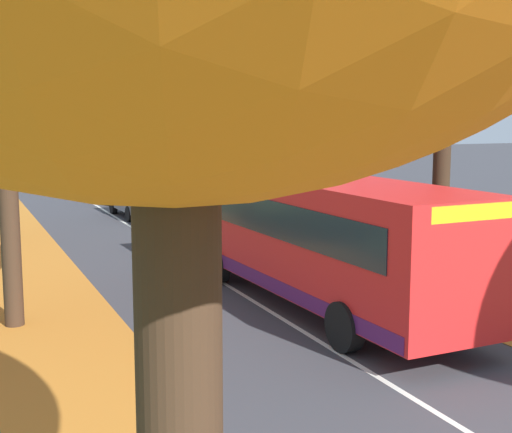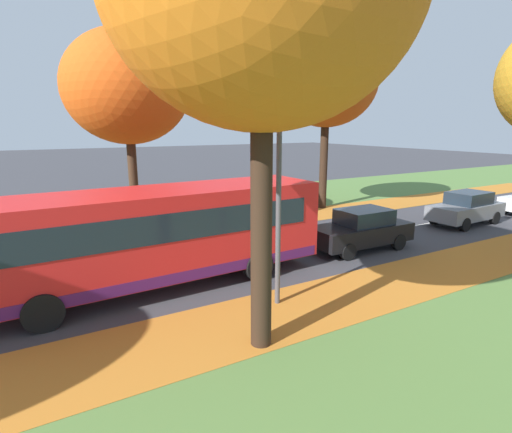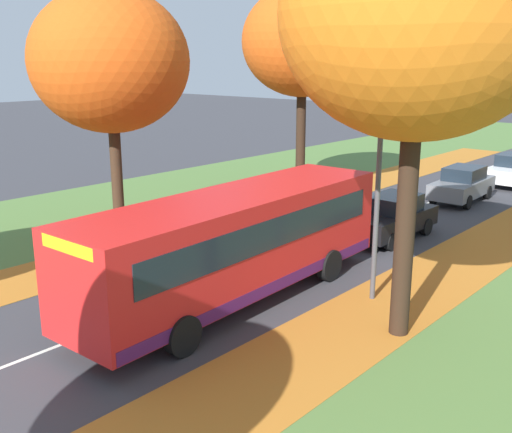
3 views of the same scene
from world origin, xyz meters
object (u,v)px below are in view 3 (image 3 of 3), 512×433
Objects in this scene: bus at (236,241)px; car_grey_following at (462,184)px; streetlamp_right at (368,165)px; tree_left_near at (110,62)px; tree_right_near at (419,14)px; tree_left_mid at (303,42)px; car_black_lead at (391,217)px.

car_grey_following is at bearing 90.79° from bus.
tree_left_near is at bearing -169.90° from streetlamp_right.
tree_left_near is at bearing -179.25° from tree_right_near.
tree_left_mid is 9.99m from car_grey_following.
tree_right_near is 2.39× the size of car_black_lead.
tree_left_mid is 0.97× the size of tree_right_near.
streetlamp_right is at bearing 142.80° from tree_right_near.
car_black_lead is at bearing 111.59° from streetlamp_right.
car_black_lead is (6.83, 7.17, -5.57)m from tree_left_near.
tree_right_near reaches higher than bus.
bus is (-2.46, -2.54, -2.03)m from streetlamp_right.
tree_right_near is at bearing 0.75° from tree_left_near.
bus is 2.46× the size of car_grey_following.
streetlamp_right is at bearing 10.10° from tree_left_near.
streetlamp_right is (-1.93, 1.47, -3.63)m from tree_right_near.
car_black_lead is (0.26, 8.10, -0.89)m from bus.
tree_right_near is 1.69× the size of streetlamp_right.
tree_left_near is at bearing 171.95° from bus.
streetlamp_right is 6.66m from car_black_lead.
tree_left_mid is at bearing 136.11° from tree_right_near.
tree_left_mid is 0.94× the size of bus.
car_black_lead is at bearing 120.46° from tree_right_near.
tree_left_near is 1.46× the size of streetlamp_right.
tree_right_near is 16.61m from car_grey_following.
tree_right_near is at bearing 13.71° from bus.
tree_right_near reaches higher than streetlamp_right.
tree_left_mid reaches higher than car_black_lead.
streetlamp_right is 0.57× the size of bus.
tree_right_near reaches higher than tree_left_mid.
bus is at bearing -91.87° from car_black_lead.
bus reaches higher than car_black_lead.
car_black_lead and car_grey_following have the same top height.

